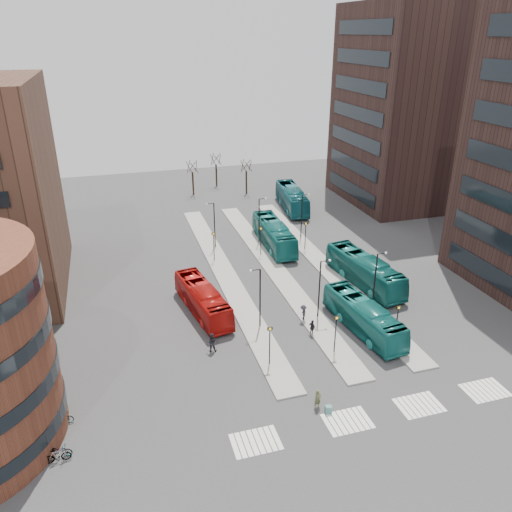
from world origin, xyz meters
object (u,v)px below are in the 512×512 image
object	(u,v)px
teal_bus_a	(363,316)
bicycle_far	(61,418)
teal_bus_c	(364,270)
commuter_c	(303,313)
commuter_a	(211,342)
bicycle_mid	(57,456)
suitcase	(328,409)
traveller	(318,399)
commuter_b	(312,328)
bicycle_near	(58,451)
red_bus	(203,299)
teal_bus_b	(274,234)
teal_bus_d	(292,198)

from	to	relation	value
teal_bus_a	bicycle_far	world-z (taller)	teal_bus_a
teal_bus_c	commuter_c	world-z (taller)	teal_bus_c
commuter_a	bicycle_mid	size ratio (longest dim) A/B	1.06
teal_bus_a	suitcase	bearing A→B (deg)	-135.98
traveller	commuter_b	distance (m)	9.93
traveller	commuter_a	world-z (taller)	commuter_a
bicycle_near	teal_bus_a	bearing A→B (deg)	-60.52
suitcase	bicycle_mid	xyz separation A→B (m)	(-19.01, 0.84, 0.22)
commuter_a	commuter_c	size ratio (longest dim) A/B	1.05
commuter_b	commuter_c	distance (m)	2.56
red_bus	teal_bus_b	xyz separation A→B (m)	(12.24, 14.10, 0.19)
teal_bus_c	traveller	distance (m)	21.62
red_bus	commuter_b	xyz separation A→B (m)	(8.97, -7.03, -0.69)
teal_bus_d	bicycle_mid	bearing A→B (deg)	-119.00
commuter_a	bicycle_near	xyz separation A→B (m)	(-12.33, -8.89, -0.43)
teal_bus_c	teal_bus_d	bearing A→B (deg)	79.58
bicycle_mid	bicycle_far	world-z (taller)	bicycle_mid
teal_bus_d	commuter_c	bearing A→B (deg)	-100.82
teal_bus_b	teal_bus_c	bearing A→B (deg)	-62.85
teal_bus_b	bicycle_far	bearing A→B (deg)	-131.55
teal_bus_a	bicycle_mid	size ratio (longest dim) A/B	6.26
teal_bus_a	commuter_c	bearing A→B (deg)	140.16
red_bus	teal_bus_c	xyz separation A→B (m)	(18.48, 0.93, 0.19)
red_bus	commuter_c	size ratio (longest dim) A/B	6.12
teal_bus_c	red_bus	bearing A→B (deg)	175.34
teal_bus_a	commuter_c	xyz separation A→B (m)	(-4.80, 3.13, -0.63)
teal_bus_c	traveller	size ratio (longest dim) A/B	7.25
commuter_b	commuter_c	xyz separation A→B (m)	(0.10, 2.56, 0.08)
teal_bus_c	teal_bus_d	xyz separation A→B (m)	(1.34, 26.79, 0.07)
bicycle_mid	suitcase	bearing A→B (deg)	-94.58
teal_bus_b	commuter_b	xyz separation A→B (m)	(-3.27, -21.13, -0.89)
teal_bus_d	commuter_a	world-z (taller)	teal_bus_d
red_bus	teal_bus_d	bearing A→B (deg)	44.84
suitcase	bicycle_far	distance (m)	19.55
red_bus	teal_bus_c	size ratio (longest dim) A/B	0.89
teal_bus_a	traveller	size ratio (longest dim) A/B	6.53
teal_bus_c	commuter_a	distance (m)	20.61
teal_bus_d	commuter_b	size ratio (longest dim) A/B	7.94
suitcase	commuter_c	size ratio (longest dim) A/B	0.34
commuter_a	red_bus	bearing A→B (deg)	-80.82
traveller	teal_bus_b	bearing A→B (deg)	63.31
teal_bus_a	teal_bus_c	size ratio (longest dim) A/B	0.90
teal_bus_b	teal_bus_c	xyz separation A→B (m)	(6.24, -13.16, -0.01)
commuter_c	bicycle_far	distance (m)	23.41
suitcase	teal_bus_c	xyz separation A→B (m)	(12.36, 18.03, 1.36)
traveller	bicycle_mid	xyz separation A→B (m)	(-18.43, 0.10, -0.31)
teal_bus_a	bicycle_mid	xyz separation A→B (m)	(-26.77, -8.64, -0.98)
suitcase	commuter_a	xyz separation A→B (m)	(-6.68, 10.20, 0.61)
red_bus	traveller	world-z (taller)	red_bus
commuter_a	bicycle_far	bearing A→B (deg)	38.51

